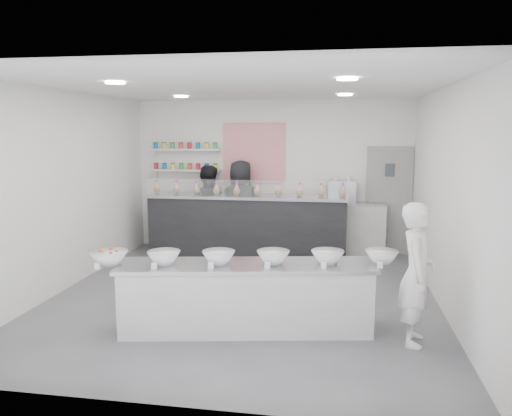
{
  "coord_description": "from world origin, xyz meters",
  "views": [
    {
      "loc": [
        1.33,
        -6.89,
        2.41
      ],
      "look_at": [
        0.12,
        0.4,
        1.25
      ],
      "focal_mm": 35.0,
      "sensor_mm": 36.0,
      "label": 1
    }
  ],
  "objects_px": {
    "prep_counter": "(246,297)",
    "staff_left": "(207,208)",
    "espresso_ledge": "(349,229)",
    "staff_right": "(241,207)",
    "back_bar": "(247,226)",
    "woman_prep": "(416,274)",
    "espresso_machine": "(342,192)"
  },
  "relations": [
    {
      "from": "woman_prep",
      "to": "staff_right",
      "type": "distance_m",
      "value": 4.78
    },
    {
      "from": "staff_left",
      "to": "staff_right",
      "type": "distance_m",
      "value": 0.69
    },
    {
      "from": "espresso_ledge",
      "to": "staff_left",
      "type": "xyz_separation_m",
      "value": [
        -2.79,
        -0.15,
        0.35
      ]
    },
    {
      "from": "woman_prep",
      "to": "staff_right",
      "type": "height_order",
      "value": "staff_right"
    },
    {
      "from": "espresso_ledge",
      "to": "espresso_machine",
      "type": "distance_m",
      "value": 0.73
    },
    {
      "from": "back_bar",
      "to": "espresso_ledge",
      "type": "bearing_deg",
      "value": 11.47
    },
    {
      "from": "espresso_machine",
      "to": "staff_left",
      "type": "bearing_deg",
      "value": -176.78
    },
    {
      "from": "back_bar",
      "to": "espresso_machine",
      "type": "distance_m",
      "value": 1.94
    },
    {
      "from": "back_bar",
      "to": "woman_prep",
      "type": "xyz_separation_m",
      "value": [
        2.61,
        -3.64,
        0.22
      ]
    },
    {
      "from": "prep_counter",
      "to": "espresso_ledge",
      "type": "bearing_deg",
      "value": 62.04
    },
    {
      "from": "espresso_ledge",
      "to": "staff_left",
      "type": "bearing_deg",
      "value": -176.95
    },
    {
      "from": "prep_counter",
      "to": "staff_right",
      "type": "xyz_separation_m",
      "value": [
        -0.83,
        3.86,
        0.5
      ]
    },
    {
      "from": "back_bar",
      "to": "staff_right",
      "type": "distance_m",
      "value": 0.45
    },
    {
      "from": "back_bar",
      "to": "woman_prep",
      "type": "distance_m",
      "value": 4.48
    },
    {
      "from": "prep_counter",
      "to": "staff_left",
      "type": "relative_size",
      "value": 1.77
    },
    {
      "from": "espresso_machine",
      "to": "woman_prep",
      "type": "bearing_deg",
      "value": -78.56
    },
    {
      "from": "back_bar",
      "to": "woman_prep",
      "type": "height_order",
      "value": "woman_prep"
    },
    {
      "from": "espresso_ledge",
      "to": "woman_prep",
      "type": "bearing_deg",
      "value": -80.57
    },
    {
      "from": "espresso_machine",
      "to": "back_bar",
      "type": "bearing_deg",
      "value": -167.44
    },
    {
      "from": "staff_right",
      "to": "back_bar",
      "type": "bearing_deg",
      "value": 124.27
    },
    {
      "from": "back_bar",
      "to": "espresso_machine",
      "type": "relative_size",
      "value": 7.26
    },
    {
      "from": "prep_counter",
      "to": "staff_right",
      "type": "distance_m",
      "value": 3.98
    },
    {
      "from": "back_bar",
      "to": "staff_right",
      "type": "relative_size",
      "value": 2.08
    },
    {
      "from": "espresso_ledge",
      "to": "woman_prep",
      "type": "height_order",
      "value": "woman_prep"
    },
    {
      "from": "staff_left",
      "to": "espresso_ledge",
      "type": "bearing_deg",
      "value": 177.75
    },
    {
      "from": "espresso_ledge",
      "to": "espresso_machine",
      "type": "bearing_deg",
      "value": 180.0
    },
    {
      "from": "back_bar",
      "to": "woman_prep",
      "type": "relative_size",
      "value": 2.35
    },
    {
      "from": "espresso_machine",
      "to": "staff_right",
      "type": "relative_size",
      "value": 0.29
    },
    {
      "from": "espresso_ledge",
      "to": "staff_right",
      "type": "xyz_separation_m",
      "value": [
        -2.11,
        -0.15,
        0.4
      ]
    },
    {
      "from": "espresso_machine",
      "to": "staff_left",
      "type": "xyz_separation_m",
      "value": [
        -2.65,
        -0.15,
        -0.37
      ]
    },
    {
      "from": "prep_counter",
      "to": "staff_left",
      "type": "distance_m",
      "value": 4.17
    },
    {
      "from": "prep_counter",
      "to": "woman_prep",
      "type": "xyz_separation_m",
      "value": [
        1.95,
        -0.03,
        0.39
      ]
    }
  ]
}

